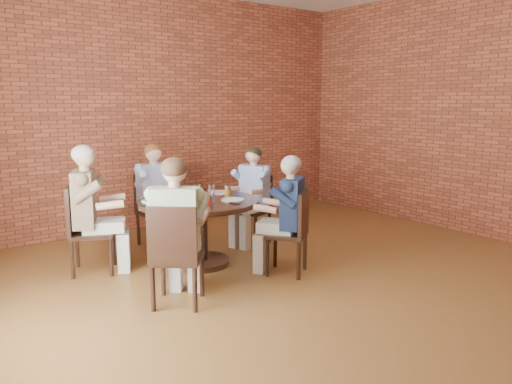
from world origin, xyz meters
TOP-DOWN VIEW (x-y plane):
  - floor at (0.00, 0.00)m, footprint 7.00×7.00m
  - wall_back at (0.00, 3.50)m, footprint 7.00×0.00m
  - wall_right at (3.25, 0.00)m, footprint 0.00×7.00m
  - dining_table at (-0.49, 1.50)m, footprint 1.34×1.34m
  - chair_a at (0.57, 1.88)m, footprint 0.50×0.50m
  - diner_a at (0.50, 1.85)m, footprint 0.72×0.65m
  - chair_b at (-0.54, 2.58)m, footprint 0.43×0.43m
  - diner_b at (-0.54, 2.50)m, footprint 0.54×0.65m
  - chair_c at (-1.62, 2.01)m, footprint 0.59×0.59m
  - diner_c at (-1.54, 1.97)m, footprint 0.85×0.78m
  - chair_d at (-1.27, 0.57)m, footprint 0.61×0.61m
  - diner_d at (-1.21, 0.63)m, footprint 0.83×0.85m
  - chair_e at (0.16, 0.63)m, footprint 0.56×0.56m
  - diner_e at (0.12, 0.69)m, footprint 0.76×0.78m
  - plate_a at (-0.08, 1.74)m, footprint 0.26×0.26m
  - plate_b at (-0.54, 1.96)m, footprint 0.26×0.26m
  - plate_c at (-0.94, 1.70)m, footprint 0.26×0.26m
  - plate_d at (-0.20, 1.24)m, footprint 0.26×0.26m
  - glass_a at (-0.25, 1.61)m, footprint 0.07×0.07m
  - glass_b at (-0.37, 1.73)m, footprint 0.07×0.07m
  - glass_c at (-0.73, 1.72)m, footprint 0.07×0.07m
  - glass_d at (-0.63, 1.62)m, footprint 0.07×0.07m
  - glass_e at (-0.83, 1.40)m, footprint 0.07×0.07m
  - glass_f at (-0.55, 1.18)m, footprint 0.07×0.07m
  - glass_g at (-0.47, 1.28)m, footprint 0.07×0.07m
  - glass_h at (-0.15, 1.43)m, footprint 0.07×0.07m
  - smartphone at (-0.28, 1.09)m, footprint 0.08×0.14m

SIDE VIEW (x-z plane):
  - floor at x=0.00m, z-range 0.00..0.00m
  - chair_a at x=0.57m, z-range 0.04..0.94m
  - chair_e at x=0.16m, z-range 0.04..0.94m
  - chair_b at x=-0.54m, z-range 0.04..0.96m
  - chair_d at x=-1.27m, z-range 0.04..0.98m
  - chair_c at x=-1.62m, z-range 0.04..1.00m
  - dining_table at x=-0.49m, z-range 0.15..0.90m
  - diner_a at x=0.50m, z-range 0.00..1.26m
  - diner_e at x=0.12m, z-range 0.00..1.27m
  - diner_b at x=-0.54m, z-range 0.00..1.30m
  - diner_d at x=-1.21m, z-range 0.00..1.35m
  - diner_c at x=-1.54m, z-range 0.00..1.38m
  - smartphone at x=-0.28m, z-range 0.75..0.76m
  - plate_a at x=-0.08m, z-range 0.75..0.76m
  - plate_b at x=-0.54m, z-range 0.75..0.76m
  - plate_c at x=-0.94m, z-range 0.75..0.76m
  - plate_d at x=-0.20m, z-range 0.75..0.76m
  - glass_a at x=-0.25m, z-range 0.75..0.89m
  - glass_b at x=-0.37m, z-range 0.75..0.89m
  - glass_c at x=-0.73m, z-range 0.75..0.89m
  - glass_d at x=-0.63m, z-range 0.75..0.89m
  - glass_e at x=-0.83m, z-range 0.75..0.89m
  - glass_f at x=-0.55m, z-range 0.75..0.89m
  - glass_g at x=-0.47m, z-range 0.75..0.89m
  - glass_h at x=-0.15m, z-range 0.75..0.89m
  - wall_back at x=0.00m, z-range -1.80..5.20m
  - wall_right at x=3.25m, z-range -1.80..5.20m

